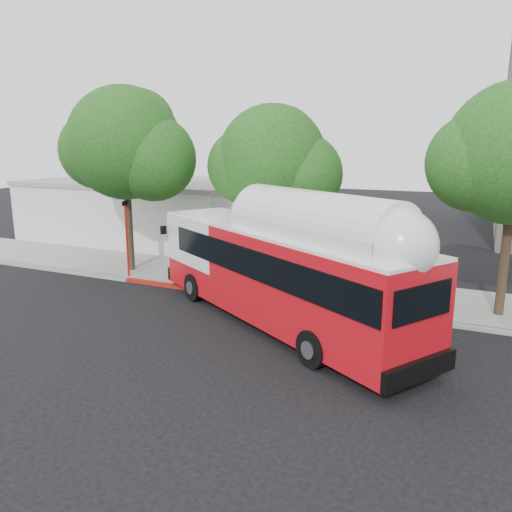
# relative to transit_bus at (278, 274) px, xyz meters

# --- Properties ---
(ground) EXTENTS (120.00, 120.00, 0.00)m
(ground) POSITION_rel_transit_bus_xyz_m (-1.20, -1.40, -1.99)
(ground) COLOR black
(ground) RESTS_ON ground
(sidewalk) EXTENTS (60.00, 5.00, 0.15)m
(sidewalk) POSITION_rel_transit_bus_xyz_m (-1.20, 5.10, -1.92)
(sidewalk) COLOR gray
(sidewalk) RESTS_ON ground
(curb_strip) EXTENTS (60.00, 0.30, 0.15)m
(curb_strip) POSITION_rel_transit_bus_xyz_m (-1.20, 2.50, -1.92)
(curb_strip) COLOR gray
(curb_strip) RESTS_ON ground
(red_curb_segment) EXTENTS (10.00, 0.32, 0.16)m
(red_curb_segment) POSITION_rel_transit_bus_xyz_m (-4.20, 2.50, -1.91)
(red_curb_segment) COLOR maroon
(red_curb_segment) RESTS_ON ground
(street_tree_left) EXTENTS (6.67, 5.80, 9.74)m
(street_tree_left) POSITION_rel_transit_bus_xyz_m (-9.73, 4.16, 4.61)
(street_tree_left) COLOR #2D2116
(street_tree_left) RESTS_ON ground
(street_tree_mid) EXTENTS (5.75, 5.00, 8.62)m
(street_tree_mid) POSITION_rel_transit_bus_xyz_m (-1.79, 4.66, 3.91)
(street_tree_mid) COLOR #2D2116
(street_tree_mid) RESTS_ON ground
(low_commercial_bldg) EXTENTS (16.20, 10.20, 4.25)m
(low_commercial_bldg) POSITION_rel_transit_bus_xyz_m (-15.20, 12.60, 0.16)
(low_commercial_bldg) COLOR silver
(low_commercial_bldg) RESTS_ON ground
(transit_bus) EXTENTS (13.55, 9.68, 4.26)m
(transit_bus) POSITION_rel_transit_bus_xyz_m (0.00, 0.00, 0.00)
(transit_bus) COLOR red
(transit_bus) RESTS_ON ground
(signal_pole) EXTENTS (0.11, 0.38, 4.03)m
(signal_pole) POSITION_rel_transit_bus_xyz_m (-9.43, 2.89, 0.08)
(signal_pole) COLOR red
(signal_pole) RESTS_ON ground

